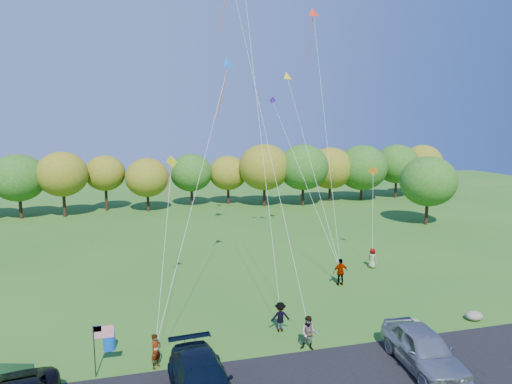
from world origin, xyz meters
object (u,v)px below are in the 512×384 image
(flyer_a, at_px, (156,351))
(flyer_b, at_px, (309,333))
(park_bench, at_px, (16,372))
(minivan_navy, at_px, (202,381))
(trash_barrel, at_px, (109,341))
(flyer_c, at_px, (280,317))
(minivan_silver, at_px, (423,349))
(flyer_d, at_px, (341,272))
(flyer_e, at_px, (372,258))

(flyer_a, bearing_deg, flyer_b, -50.31)
(flyer_a, distance_m, park_bench, 5.84)
(minivan_navy, height_order, trash_barrel, minivan_navy)
(flyer_b, distance_m, flyer_c, 2.39)
(minivan_silver, relative_size, flyer_b, 3.06)
(minivan_navy, distance_m, flyer_d, 15.33)
(flyer_a, height_order, flyer_b, flyer_b)
(flyer_e, xyz_separation_m, park_bench, (-22.41, -10.18, -0.29))
(flyer_c, bearing_deg, trash_barrel, 3.34)
(flyer_b, distance_m, flyer_d, 9.51)
(park_bench, bearing_deg, trash_barrel, 44.64)
(minivan_silver, distance_m, flyer_b, 5.23)
(minivan_silver, xyz_separation_m, park_bench, (-17.43, 3.44, -0.47))
(flyer_b, bearing_deg, flyer_c, 137.53)
(flyer_a, height_order, flyer_c, flyer_c)
(flyer_c, height_order, trash_barrel, flyer_c)
(flyer_b, bearing_deg, flyer_e, 78.45)
(flyer_c, bearing_deg, flyer_d, -132.70)
(flyer_b, height_order, flyer_d, flyer_d)
(flyer_e, bearing_deg, minivan_navy, 105.12)
(flyer_d, distance_m, trash_barrel, 15.74)
(flyer_a, xyz_separation_m, park_bench, (-5.82, 0.31, -0.32))
(park_bench, bearing_deg, flyer_a, 13.36)
(minivan_navy, xyz_separation_m, trash_barrel, (-3.81, 5.33, -0.41))
(park_bench, height_order, trash_barrel, park_bench)
(flyer_e, bearing_deg, trash_barrel, 86.57)
(flyer_c, distance_m, trash_barrel, 8.70)
(minivan_navy, height_order, flyer_c, minivan_navy)
(flyer_d, height_order, park_bench, flyer_d)
(minivan_navy, distance_m, trash_barrel, 6.56)
(flyer_a, distance_m, flyer_d, 14.78)
(trash_barrel, bearing_deg, minivan_navy, -54.41)
(flyer_a, distance_m, flyer_e, 19.62)
(minivan_navy, distance_m, minivan_silver, 9.95)
(flyer_c, height_order, flyer_e, flyer_c)
(flyer_b, xyz_separation_m, park_bench, (-13.10, 0.51, -0.38))
(minivan_silver, relative_size, trash_barrel, 5.94)
(flyer_a, height_order, flyer_d, flyer_d)
(flyer_b, bearing_deg, park_bench, -152.75)
(minivan_navy, relative_size, park_bench, 3.48)
(flyer_d, bearing_deg, flyer_a, 33.64)
(flyer_a, height_order, park_bench, flyer_a)
(flyer_c, xyz_separation_m, flyer_d, (6.09, 5.59, 0.13))
(minivan_navy, relative_size, flyer_d, 2.94)
(minivan_navy, height_order, flyer_e, minivan_navy)
(park_bench, bearing_deg, minivan_navy, -7.73)
(flyer_c, relative_size, flyer_e, 1.05)
(minivan_silver, height_order, flyer_d, flyer_d)
(minivan_silver, bearing_deg, flyer_d, 89.46)
(flyer_a, relative_size, trash_barrel, 1.82)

